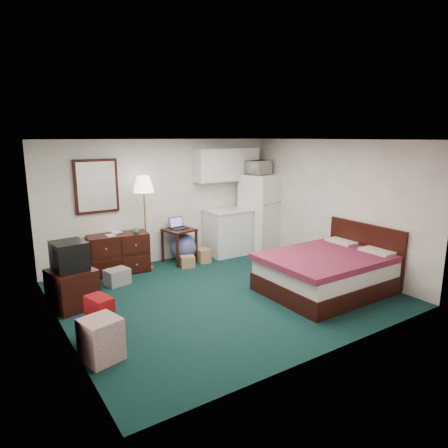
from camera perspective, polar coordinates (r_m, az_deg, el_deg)
floor at (r=6.73m, az=-0.11°, el=-9.87°), size 5.00×4.50×0.01m
ceiling at (r=6.23m, az=-0.12°, el=11.95°), size 5.00×4.50×0.01m
walls at (r=6.36m, az=-0.12°, el=0.61°), size 5.01×4.51×2.50m
mirror at (r=7.76m, az=-17.76°, el=5.15°), size 0.80×0.06×1.00m
upper_cabinets at (r=8.78m, az=0.41°, el=8.47°), size 1.50×0.35×0.70m
headboard at (r=7.57m, az=19.45°, el=-3.64°), size 0.06×1.56×1.00m
dresser at (r=7.86m, az=-14.81°, el=-4.07°), size 1.16×0.63×0.75m
floor_lamp at (r=7.84m, az=-11.19°, el=0.11°), size 0.43×0.43×1.83m
desk at (r=8.29m, az=-6.39°, el=-3.07°), size 0.65×0.65×0.70m
exercise_ball at (r=8.38m, az=-5.72°, el=-3.33°), size 0.72×0.72×0.58m
kitchen_counter at (r=8.78m, az=0.51°, el=-1.24°), size 0.89×0.69×0.96m
fridge at (r=9.05m, az=5.12°, el=1.62°), size 0.85×0.85×1.73m
bed at (r=6.91m, az=14.31°, el=-6.84°), size 1.99×1.55×0.64m
tv_stand at (r=6.54m, az=-20.85°, el=-8.58°), size 0.72×0.76×0.59m
suitcase at (r=5.41m, az=-17.25°, el=-12.81°), size 0.31×0.41×0.59m
retail_box at (r=5.01m, az=-17.15°, el=-15.47°), size 0.49×0.49×0.51m
file_bin at (r=7.32m, az=-15.02°, el=-7.29°), size 0.45×0.38×0.28m
cardboard_box_a at (r=8.01m, az=-5.23°, el=-5.37°), size 0.32×0.29×0.23m
cardboard_box_b at (r=8.29m, az=-2.93°, el=-4.52°), size 0.27×0.31×0.28m
laptop at (r=8.19m, az=-6.41°, el=0.08°), size 0.37×0.32×0.22m
crt_tv at (r=6.40m, az=-21.25°, el=-4.24°), size 0.52×0.55×0.43m
microwave at (r=8.87m, az=4.96°, el=8.28°), size 0.64×0.49×0.38m
book_a at (r=7.63m, az=-16.51°, el=-0.93°), size 0.15×0.02×0.21m
book_b at (r=7.82m, az=-15.83°, el=-0.45°), size 0.18×0.05×0.24m
mug at (r=7.76m, az=-12.47°, el=-0.82°), size 0.13×0.11×0.13m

